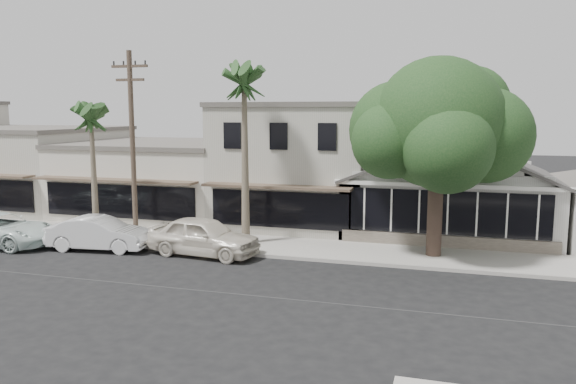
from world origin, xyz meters
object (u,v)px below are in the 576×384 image
(car_1, at_px, (99,233))
(shade_tree, at_px, (437,127))
(car_0, at_px, (204,236))
(utility_pole, at_px, (133,144))

(car_1, height_order, shade_tree, shade_tree)
(car_1, distance_m, shade_tree, 15.74)
(car_0, distance_m, car_1, 5.02)
(car_0, bearing_deg, utility_pole, 87.10)
(car_1, bearing_deg, car_0, -91.78)
(utility_pole, distance_m, shade_tree, 13.58)
(car_0, xyz_separation_m, shade_tree, (9.66, 2.53, 4.78))
(shade_tree, bearing_deg, car_1, -168.51)
(utility_pole, relative_size, shade_tree, 1.05)
(car_1, relative_size, shade_tree, 0.54)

